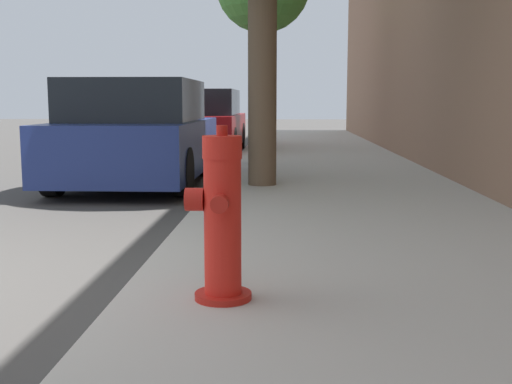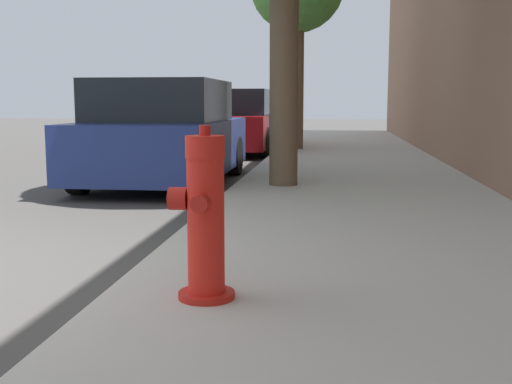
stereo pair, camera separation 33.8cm
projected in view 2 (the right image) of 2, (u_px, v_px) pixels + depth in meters
The scene contains 4 objects.
sidewalk_slab at pixel (388, 300), 3.65m from camera, with size 3.13×40.00×0.16m.
fire_hydrant at pixel (205, 219), 3.37m from camera, with size 0.35×0.36×0.92m.
parked_car_near at pixel (164, 135), 9.32m from camera, with size 1.87×3.95×1.50m.
parked_car_mid at pixel (237, 123), 14.99m from camera, with size 1.73×4.39×1.47m.
Camera 2 is at (3.14, -3.59, 1.20)m, focal length 45.00 mm.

